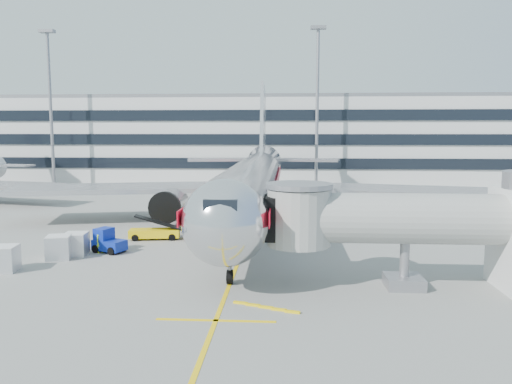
# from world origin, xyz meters

# --- Properties ---
(ground) EXTENTS (180.00, 180.00, 0.00)m
(ground) POSITION_xyz_m (0.00, 0.00, 0.00)
(ground) COLOR gray
(ground) RESTS_ON ground
(lead_in_line) EXTENTS (0.25, 70.00, 0.01)m
(lead_in_line) POSITION_xyz_m (0.00, 10.00, 0.01)
(lead_in_line) COLOR yellow
(lead_in_line) RESTS_ON ground
(stop_bar) EXTENTS (6.00, 0.25, 0.01)m
(stop_bar) POSITION_xyz_m (0.00, -14.00, 0.01)
(stop_bar) COLOR yellow
(stop_bar) RESTS_ON ground
(main_jet) EXTENTS (50.95, 48.70, 16.06)m
(main_jet) POSITION_xyz_m (0.00, 11.72, 4.23)
(main_jet) COLOR silver
(main_jet) RESTS_ON ground
(jet_bridge) EXTENTS (17.80, 4.50, 7.00)m
(jet_bridge) POSITION_xyz_m (12.18, -8.00, 3.87)
(jet_bridge) COLOR silver
(jet_bridge) RESTS_ON ground
(terminal) EXTENTS (150.00, 24.25, 15.60)m
(terminal) POSITION_xyz_m (0.00, 57.95, 7.80)
(terminal) COLOR silver
(terminal) RESTS_ON ground
(light_mast_west) EXTENTS (2.40, 1.20, 25.45)m
(light_mast_west) POSITION_xyz_m (-35.00, 42.00, 14.88)
(light_mast_west) COLOR gray
(light_mast_west) RESTS_ON ground
(light_mast_centre) EXTENTS (2.40, 1.20, 25.45)m
(light_mast_centre) POSITION_xyz_m (8.00, 42.00, 14.88)
(light_mast_centre) COLOR gray
(light_mast_centre) RESTS_ON ground
(belt_loader) EXTENTS (4.61, 2.14, 2.16)m
(belt_loader) POSITION_xyz_m (-8.02, 4.35, 0.61)
(belt_loader) COLOR yellow
(belt_loader) RESTS_ON ground
(baggage_tug) EXTENTS (2.83, 2.33, 1.85)m
(baggage_tug) POSITION_xyz_m (-10.41, -0.42, 0.81)
(baggage_tug) COLOR #0E269A
(baggage_tug) RESTS_ON ground
(cargo_container_left) EXTENTS (2.00, 2.00, 1.76)m
(cargo_container_left) POSITION_xyz_m (-13.20, -2.81, 0.88)
(cargo_container_left) COLOR silver
(cargo_container_left) RESTS_ON ground
(cargo_container_right) EXTENTS (1.78, 1.78, 1.73)m
(cargo_container_right) POSITION_xyz_m (-12.41, -1.65, 0.87)
(cargo_container_right) COLOR silver
(cargo_container_right) RESTS_ON ground
(cargo_container_front) EXTENTS (1.84, 1.84, 1.73)m
(cargo_container_front) POSITION_xyz_m (-15.37, -6.17, 0.87)
(cargo_container_front) COLOR silver
(cargo_container_front) RESTS_ON ground
(ramp_worker) EXTENTS (0.74, 0.80, 1.83)m
(ramp_worker) POSITION_xyz_m (-10.88, -0.77, 0.91)
(ramp_worker) COLOR #B5F319
(ramp_worker) RESTS_ON ground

